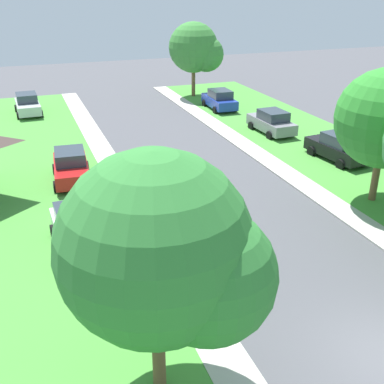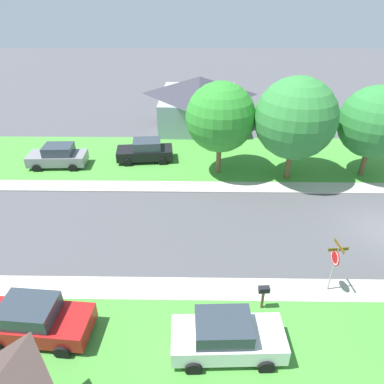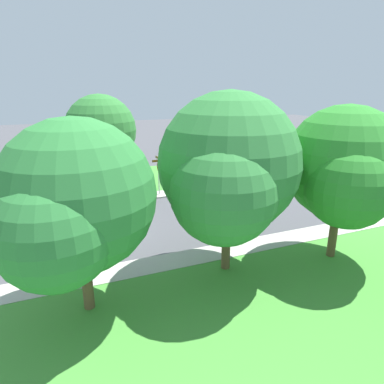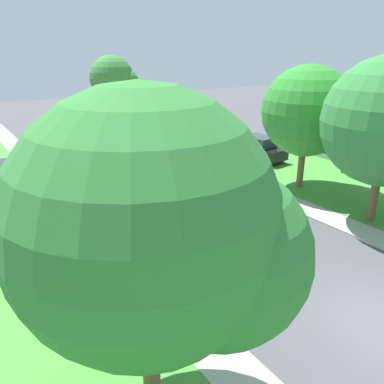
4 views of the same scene
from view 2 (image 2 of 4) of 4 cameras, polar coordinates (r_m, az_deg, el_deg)
name	(u,v)px [view 2 (image 2 of 4)]	position (r m, az deg, el deg)	size (l,w,h in m)	color
ground_plane	(383,231)	(23.41, 28.33, -5.46)	(120.00, 120.00, 0.00)	#4C4C51
sidewalk_east	(179,187)	(24.67, -2.03, 0.83)	(1.40, 56.00, 0.10)	#B7B2A8
lawn_east	(182,157)	(28.81, -1.60, 5.57)	(8.00, 56.00, 0.08)	#479338
sidewalk_west	(170,289)	(17.27, -3.48, -15.25)	(1.40, 56.00, 0.10)	#B7B2A8
stop_sign_far_corner	(335,260)	(17.11, 21.91, -10.09)	(0.92, 0.92, 2.77)	#9E9EA3
car_black_across_road	(145,151)	(28.17, -7.47, 6.56)	(2.37, 4.46, 1.76)	black
car_red_kerbside_mid	(35,320)	(16.27, -23.83, -18.26)	(2.28, 4.42, 1.76)	red
car_white_behind_trees	(227,336)	(14.63, 5.57, -22.02)	(2.16, 4.37, 1.76)	white
car_grey_near_corner	(58,156)	(28.92, -20.71, 5.39)	(2.16, 4.36, 1.76)	gray
tree_sidewalk_far	(223,118)	(25.19, 4.95, 11.72)	(5.15, 4.79, 6.71)	brown
tree_across_right	(297,119)	(25.21, 16.50, 11.09)	(5.84, 5.43, 7.26)	brown
tree_across_left	(375,123)	(27.82, 27.31, 9.81)	(5.24, 4.88, 6.54)	brown
house_right_setback	(199,100)	(35.13, 1.20, 14.50)	(9.16, 7.98, 4.60)	#93A3B2
mailbox	(264,292)	(16.08, 11.39, -15.48)	(0.28, 0.50, 1.31)	brown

